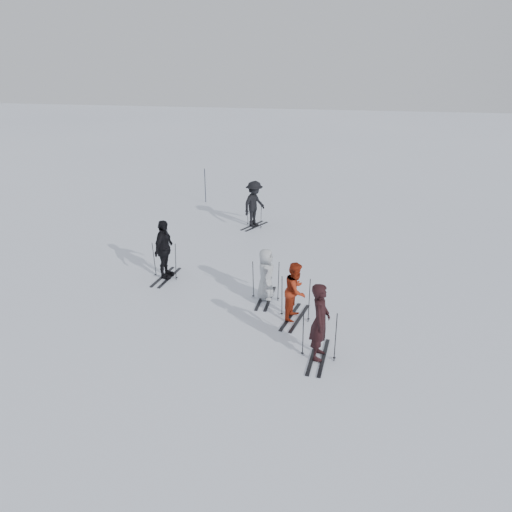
{
  "coord_description": "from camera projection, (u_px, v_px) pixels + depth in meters",
  "views": [
    {
      "loc": [
        3.05,
        -13.75,
        7.05
      ],
      "look_at": [
        0.0,
        1.0,
        1.0
      ],
      "focal_mm": 35.0,
      "sensor_mm": 36.0,
      "label": 1
    }
  ],
  "objects": [
    {
      "name": "skier_uphill_left",
      "position": [
        164.0,
        250.0,
        16.7
      ],
      "size": [
        0.58,
        1.21,
        2.02
      ],
      "primitive_type": "imported",
      "rotation": [
        0.0,
        0.0,
        1.5
      ],
      "color": "black",
      "rests_on": "ground"
    },
    {
      "name": "skis_uphill_left",
      "position": [
        165.0,
        260.0,
        16.83
      ],
      "size": [
        1.84,
        1.07,
        1.3
      ],
      "primitive_type": null,
      "rotation": [
        0.0,
        0.0,
        1.5
      ],
      "color": "black",
      "rests_on": "ground"
    },
    {
      "name": "skis_uphill_far",
      "position": [
        254.0,
        213.0,
        21.99
      ],
      "size": [
        1.89,
        1.51,
        1.22
      ],
      "primitive_type": null,
      "rotation": [
        0.0,
        0.0,
        1.14
      ],
      "color": "black",
      "rests_on": "ground"
    },
    {
      "name": "skis_grey",
      "position": [
        266.0,
        280.0,
        15.35
      ],
      "size": [
        1.78,
        0.94,
        1.29
      ],
      "primitive_type": null,
      "rotation": [
        0.0,
        0.0,
        1.57
      ],
      "color": "black",
      "rests_on": "ground"
    },
    {
      "name": "ground",
      "position": [
        250.0,
        297.0,
        15.69
      ],
      "size": [
        120.0,
        120.0,
        0.0
      ],
      "primitive_type": "plane",
      "color": "silver",
      "rests_on": "ground"
    },
    {
      "name": "skis_near_dark",
      "position": [
        319.0,
        334.0,
        12.31
      ],
      "size": [
        1.85,
        1.05,
        1.32
      ],
      "primitive_type": null,
      "rotation": [
        0.0,
        0.0,
        1.52
      ],
      "color": "black",
      "rests_on": "ground"
    },
    {
      "name": "skier_grey",
      "position": [
        266.0,
        275.0,
        15.29
      ],
      "size": [
        0.52,
        0.79,
        1.62
      ],
      "primitive_type": "imported",
      "rotation": [
        0.0,
        0.0,
        1.57
      ],
      "color": "#A5AAAE",
      "rests_on": "ground"
    },
    {
      "name": "piste_marker",
      "position": [
        205.0,
        186.0,
        25.59
      ],
      "size": [
        0.04,
        0.04,
        1.75
      ],
      "primitive_type": "cylinder",
      "rotation": [
        0.0,
        0.0,
        -0.1
      ],
      "color": "black",
      "rests_on": "ground"
    },
    {
      "name": "skis_red",
      "position": [
        295.0,
        297.0,
        14.19
      ],
      "size": [
        1.97,
        1.28,
        1.33
      ],
      "primitive_type": null,
      "rotation": [
        0.0,
        0.0,
        1.39
      ],
      "color": "black",
      "rests_on": "ground"
    },
    {
      "name": "skier_near_dark",
      "position": [
        320.0,
        322.0,
        12.18
      ],
      "size": [
        0.52,
        0.75,
        2.0
      ],
      "primitive_type": "imported",
      "rotation": [
        0.0,
        0.0,
        1.52
      ],
      "color": "black",
      "rests_on": "ground"
    },
    {
      "name": "skier_red",
      "position": [
        296.0,
        292.0,
        14.12
      ],
      "size": [
        0.78,
        0.93,
        1.7
      ],
      "primitive_type": "imported",
      "rotation": [
        0.0,
        0.0,
        1.39
      ],
      "color": "maroon",
      "rests_on": "ground"
    },
    {
      "name": "skier_uphill_far",
      "position": [
        254.0,
        204.0,
        21.84
      ],
      "size": [
        1.23,
        1.5,
        2.02
      ],
      "primitive_type": "imported",
      "rotation": [
        0.0,
        0.0,
        1.14
      ],
      "color": "black",
      "rests_on": "ground"
    }
  ]
}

